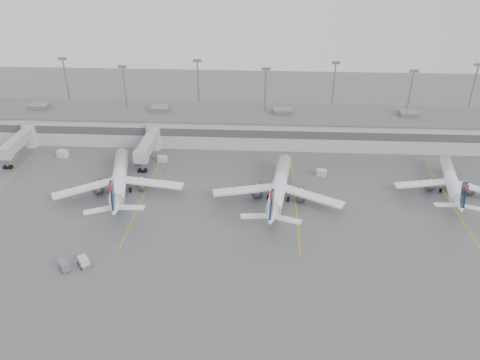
# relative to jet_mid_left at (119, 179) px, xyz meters

# --- Properties ---
(ground) EXTENTS (260.00, 260.00, 0.00)m
(ground) POSITION_rel_jet_mid_left_xyz_m (23.29, -25.92, -3.36)
(ground) COLOR #545456
(ground) RESTS_ON ground
(terminal) EXTENTS (152.00, 17.00, 9.45)m
(terminal) POSITION_rel_jet_mid_left_xyz_m (23.29, 32.06, 0.81)
(terminal) COLOR #B5B5B0
(terminal) RESTS_ON ground
(light_masts) EXTENTS (142.40, 8.00, 20.60)m
(light_masts) POSITION_rel_jet_mid_left_xyz_m (23.29, 37.83, 8.67)
(light_masts) COLOR gray
(light_masts) RESTS_ON ground
(jet_bridge_left) EXTENTS (4.00, 17.20, 7.00)m
(jet_bridge_left) POSITION_rel_jet_mid_left_xyz_m (-32.21, 19.80, 0.51)
(jet_bridge_left) COLOR #A1A3A6
(jet_bridge_left) RESTS_ON ground
(jet_bridge_right) EXTENTS (4.00, 17.20, 7.00)m
(jet_bridge_right) POSITION_rel_jet_mid_left_xyz_m (2.79, 19.80, 0.51)
(jet_bridge_right) COLOR #A1A3A6
(jet_bridge_right) RESTS_ON ground
(stand_markings) EXTENTS (105.25, 40.00, 0.01)m
(stand_markings) POSITION_rel_jet_mid_left_xyz_m (23.29, -1.92, -3.35)
(stand_markings) COLOR gold
(stand_markings) RESTS_ON ground
(jet_mid_left) EXTENTS (29.11, 32.98, 10.81)m
(jet_mid_left) POSITION_rel_jet_mid_left_xyz_m (0.00, 0.00, 0.00)
(jet_mid_left) COLOR white
(jet_mid_left) RESTS_ON ground
(jet_mid_right) EXTENTS (29.36, 33.11, 10.74)m
(jet_mid_right) POSITION_rel_jet_mid_left_xyz_m (36.92, -1.37, -0.02)
(jet_mid_right) COLOR white
(jet_mid_right) RESTS_ON ground
(jet_far_right) EXTENTS (25.36, 28.68, 9.35)m
(jet_far_right) POSITION_rel_jet_mid_left_xyz_m (76.91, 3.96, -0.45)
(jet_far_right) COLOR white
(jet_far_right) RESTS_ON ground
(baggage_tug) EXTENTS (3.07, 3.25, 1.80)m
(baggage_tug) POSITION_rel_jet_mid_left_xyz_m (0.89, -27.09, -2.66)
(baggage_tug) COLOR silver
(baggage_tug) RESTS_ON ground
(baggage_cart) EXTENTS (2.72, 2.90, 1.64)m
(baggage_cart) POSITION_rel_jet_mid_left_xyz_m (-2.31, -28.29, -2.51)
(baggage_cart) COLOR slate
(baggage_cart) RESTS_ON ground
(gse_uld_a) EXTENTS (2.97, 2.30, 1.88)m
(gse_uld_a) POSITION_rel_jet_mid_left_xyz_m (-20.71, 17.45, -2.42)
(gse_uld_a) COLOR silver
(gse_uld_a) RESTS_ON ground
(gse_uld_b) EXTENTS (2.48, 1.85, 1.61)m
(gse_uld_b) POSITION_rel_jet_mid_left_xyz_m (6.67, 16.04, -2.55)
(gse_uld_b) COLOR silver
(gse_uld_b) RESTS_ON ground
(gse_uld_c) EXTENTS (2.69, 2.17, 1.66)m
(gse_uld_c) POSITION_rel_jet_mid_left_xyz_m (47.79, 10.50, -2.53)
(gse_uld_c) COLOR silver
(gse_uld_c) RESTS_ON ground
(gse_loader) EXTENTS (1.88, 2.95, 1.82)m
(gse_loader) POSITION_rel_jet_mid_left_xyz_m (0.90, 14.64, -2.45)
(gse_loader) COLOR slate
(gse_loader) RESTS_ON ground
(cone_a) EXTENTS (0.45, 0.45, 0.71)m
(cone_a) POSITION_rel_jet_mid_left_xyz_m (-31.97, 12.94, -3.00)
(cone_a) COLOR #FE4405
(cone_a) RESTS_ON ground
(cone_b) EXTENTS (0.49, 0.49, 0.78)m
(cone_b) POSITION_rel_jet_mid_left_xyz_m (8.11, 11.20, -2.97)
(cone_b) COLOR #FE4405
(cone_b) RESTS_ON ground
(cone_c) EXTENTS (0.45, 0.45, 0.72)m
(cone_c) POSITION_rel_jet_mid_left_xyz_m (41.15, 5.55, -3.00)
(cone_c) COLOR #FE4405
(cone_c) RESTS_ON ground
(cone_d) EXTENTS (0.44, 0.44, 0.70)m
(cone_d) POSITION_rel_jet_mid_left_xyz_m (71.63, 10.00, -3.01)
(cone_d) COLOR #FE4405
(cone_d) RESTS_ON ground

